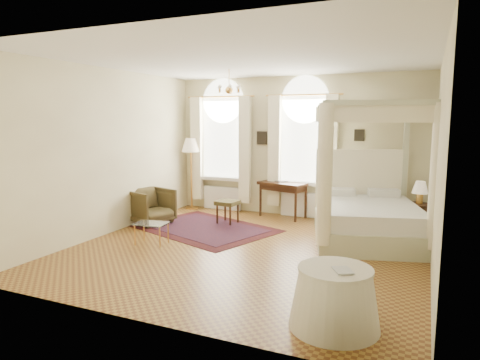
% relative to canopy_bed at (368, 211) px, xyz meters
% --- Properties ---
extents(ground, '(6.00, 6.00, 0.00)m').
position_rel_canopy_bed_xyz_m(ground, '(-1.89, -1.42, -0.59)').
color(ground, olive).
rests_on(ground, ground).
extents(room_walls, '(6.00, 6.00, 6.00)m').
position_rel_canopy_bed_xyz_m(room_walls, '(-1.89, -1.42, 1.39)').
color(room_walls, '#F8F0BC').
rests_on(room_walls, ground).
extents(window_left, '(1.62, 0.27, 3.29)m').
position_rel_canopy_bed_xyz_m(window_left, '(-3.79, 1.45, 0.90)').
color(window_left, silver).
rests_on(window_left, room_walls).
extents(window_right, '(1.62, 0.27, 3.29)m').
position_rel_canopy_bed_xyz_m(window_right, '(-1.69, 1.45, 0.90)').
color(window_right, silver).
rests_on(window_right, room_walls).
extents(chandelier, '(0.51, 0.45, 0.50)m').
position_rel_canopy_bed_xyz_m(chandelier, '(-2.79, -0.22, 2.31)').
color(chandelier, gold).
rests_on(chandelier, room_walls).
extents(wall_pictures, '(2.54, 0.03, 0.39)m').
position_rel_canopy_bed_xyz_m(wall_pictures, '(-1.80, 1.55, 1.30)').
color(wall_pictures, black).
rests_on(wall_pictures, room_walls).
extents(canopy_bed, '(2.51, 2.82, 2.61)m').
position_rel_canopy_bed_xyz_m(canopy_bed, '(0.00, 0.00, 0.00)').
color(canopy_bed, '#B9BB98').
rests_on(canopy_bed, ground).
extents(nightstand, '(0.54, 0.50, 0.67)m').
position_rel_canopy_bed_xyz_m(nightstand, '(0.81, 0.70, -0.26)').
color(nightstand, '#371B0F').
rests_on(nightstand, ground).
extents(nightstand_lamp, '(0.30, 0.30, 0.44)m').
position_rel_canopy_bed_xyz_m(nightstand_lamp, '(0.88, 0.73, 0.37)').
color(nightstand_lamp, gold).
rests_on(nightstand_lamp, nightstand).
extents(writing_desk, '(1.23, 0.85, 0.84)m').
position_rel_canopy_bed_xyz_m(writing_desk, '(-2.10, 1.28, 0.12)').
color(writing_desk, '#371B0F').
rests_on(writing_desk, ground).
extents(laptop, '(0.37, 0.31, 0.02)m').
position_rel_canopy_bed_xyz_m(laptop, '(-2.16, 1.33, 0.26)').
color(laptop, black).
rests_on(laptop, writing_desk).
extents(stool, '(0.49, 0.49, 0.51)m').
position_rel_canopy_bed_xyz_m(stool, '(-3.03, 0.20, -0.17)').
color(stool, '#453F1D').
rests_on(stool, ground).
extents(armchair, '(1.07, 1.05, 0.78)m').
position_rel_canopy_bed_xyz_m(armchair, '(-4.59, -0.50, -0.20)').
color(armchair, '#43371C').
rests_on(armchair, ground).
extents(coffee_table, '(0.63, 0.48, 0.40)m').
position_rel_canopy_bed_xyz_m(coffee_table, '(-3.64, -1.82, -0.23)').
color(coffee_table, silver).
rests_on(coffee_table, ground).
extents(floor_lamp, '(0.47, 0.47, 1.82)m').
position_rel_canopy_bed_xyz_m(floor_lamp, '(-4.57, 1.27, 0.96)').
color(floor_lamp, gold).
rests_on(floor_lamp, ground).
extents(oriental_rug, '(3.35, 2.87, 0.01)m').
position_rel_canopy_bed_xyz_m(oriental_rug, '(-3.28, -0.41, -0.59)').
color(oriental_rug, '#400F12').
rests_on(oriental_rug, ground).
extents(side_table, '(1.01, 1.01, 0.69)m').
position_rel_canopy_bed_xyz_m(side_table, '(0.11, -3.66, -0.25)').
color(side_table, beige).
rests_on(side_table, ground).
extents(book, '(0.28, 0.30, 0.02)m').
position_rel_canopy_bed_xyz_m(book, '(0.13, -3.80, 0.11)').
color(book, black).
rests_on(book, side_table).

